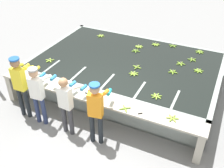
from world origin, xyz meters
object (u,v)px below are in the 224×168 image
Objects in this scene: banana_bunch_ledge_1 at (125,108)px; banana_bunch_floating_5 at (139,47)px; worker_1 at (38,91)px; banana_bunch_floating_1 at (156,44)px; banana_bunch_floating_6 at (137,67)px; banana_bunch_floating_10 at (101,36)px; banana_bunch_floating_12 at (173,46)px; banana_bunch_floating_3 at (134,74)px; banana_bunch_floating_7 at (181,64)px; knife_0 at (89,94)px; banana_bunch_ledge_0 at (172,118)px; banana_bunch_floating_0 at (192,60)px; worker_0 at (20,82)px; worker_2 at (67,101)px; banana_bunch_floating_11 at (198,71)px; banana_bunch_floating_13 at (156,96)px; worker_3 at (96,108)px; banana_bunch_floating_2 at (50,60)px; banana_bunch_floating_4 at (136,51)px; banana_bunch_floating_9 at (173,72)px; banana_bunch_floating_8 at (200,52)px; knife_1 at (143,113)px.

banana_bunch_floating_5 is at bearing 105.18° from banana_bunch_ledge_1.
worker_1 is 4.26m from banana_bunch_floating_1.
banana_bunch_floating_6 is 1.00× the size of banana_bunch_floating_10.
banana_bunch_floating_6 and banana_bunch_floating_12 have the same top height.
banana_bunch_floating_3 is 1.01× the size of banana_bunch_floating_7.
worker_1 is 4.55× the size of knife_0.
banana_bunch_ledge_1 reaches higher than knife_0.
worker_1 is at bearing -118.56° from banana_bunch_floating_12.
banana_bunch_ledge_0 is (1.88, -2.96, 0.00)m from banana_bunch_floating_5.
banana_bunch_floating_5 is (-1.73, 0.14, -0.00)m from banana_bunch_floating_0.
banana_bunch_floating_3 is at bearing 39.57° from worker_0.
worker_2 reaches higher than banana_bunch_floating_5.
worker_0 is at bearing -136.43° from banana_bunch_floating_0.
banana_bunch_floating_0 is (2.97, 3.38, -0.12)m from worker_1.
banana_bunch_floating_7 is at bearing 161.62° from banana_bunch_floating_11.
banana_bunch_floating_10 is at bearing 165.80° from banana_bunch_floating_7.
banana_bunch_floating_13 is (0.87, -0.72, 0.00)m from banana_bunch_floating_3.
worker_3 is at bearing -121.10° from banana_bunch_floating_11.
worker_3 is at bearing -63.67° from banana_bunch_floating_10.
knife_0 is at bearing 27.96° from worker_1.
banana_bunch_floating_2 is at bearing 147.82° from worker_3.
worker_3 is 5.88× the size of banana_bunch_floating_7.
banana_bunch_floating_5 is at bearing -151.12° from banana_bunch_floating_12.
banana_bunch_floating_7 is 1.82m from banana_bunch_floating_13.
banana_bunch_floating_0 is at bearing 57.78° from banana_bunch_floating_7.
banana_bunch_floating_0 is 0.99× the size of banana_bunch_floating_4.
banana_bunch_floating_5 is 1.00× the size of banana_bunch_floating_6.
banana_bunch_floating_10 and banana_bunch_floating_11 have the same top height.
banana_bunch_floating_1 is at bearing 108.06° from banana_bunch_floating_13.
worker_2 is at bearing -110.40° from banana_bunch_floating_6.
banana_bunch_floating_1 and banana_bunch_floating_13 have the same top height.
banana_bunch_floating_7 is at bearing 75.93° from banana_bunch_ledge_1.
banana_bunch_floating_7 is 0.56m from banana_bunch_floating_11.
banana_bunch_floating_5 is (-0.33, 3.51, -0.14)m from worker_3.
banana_bunch_floating_3 is at bearing 104.35° from banana_bunch_ledge_1.
worker_3 reaches higher than worker_1.
banana_bunch_floating_4 is at bearing 169.20° from banana_bunch_floating_11.
worker_1 is 6.61× the size of banana_bunch_ledge_1.
banana_bunch_floating_0 is 0.98× the size of banana_bunch_floating_1.
banana_bunch_floating_4 and banana_bunch_floating_9 have the same top height.
banana_bunch_ledge_0 is (-0.14, -2.25, 0.00)m from banana_bunch_floating_11.
banana_bunch_floating_8 is at bearing 90.65° from banana_bunch_ledge_0.
worker_0 is 3.64m from banana_bunch_floating_4.
worker_1 reaches higher than banana_bunch_ledge_1.
banana_bunch_floating_13 is (3.12, 1.14, -0.20)m from worker_0.
banana_bunch_floating_3 is 0.96× the size of knife_1.
worker_1 reaches higher than banana_bunch_floating_8.
worker_1 reaches higher than banana_bunch_floating_7.
banana_bunch_ledge_1 reaches higher than banana_bunch_floating_4.
banana_bunch_floating_7 is (1.15, 2.98, -0.14)m from worker_3.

